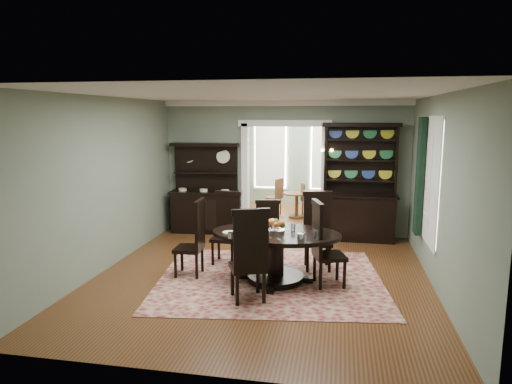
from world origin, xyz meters
TOP-DOWN VIEW (x-y plane):
  - room at (0.00, 0.04)m, footprint 5.51×6.01m
  - parlor at (0.00, 5.53)m, footprint 3.51×3.50m
  - doorway_trim at (0.00, 3.00)m, footprint 2.08×0.25m
  - right_window at (2.69, 0.93)m, footprint 0.15×1.47m
  - wall_sconce at (0.95, 2.85)m, footprint 0.27×0.21m
  - rug at (0.16, -0.08)m, footprint 4.00×3.54m
  - dining_table at (0.26, -0.14)m, footprint 2.13×2.00m
  - centerpiece at (0.26, -0.18)m, footprint 1.55×1.00m
  - chair_far_left at (-0.76, 0.70)m, footprint 0.51×0.48m
  - chair_far_mid at (-0.00, 0.66)m, footprint 0.50×0.49m
  - chair_far_right at (0.88, 0.69)m, footprint 0.57×0.55m
  - chair_end_left at (-1.10, -0.13)m, footprint 0.48×0.51m
  - chair_end_right at (1.02, -0.22)m, footprint 0.61×0.63m
  - chair_near at (0.02, -1.09)m, footprint 0.67×0.66m
  - sideboard at (-1.81, 2.76)m, footprint 1.60×0.67m
  - welsh_dresser at (1.66, 2.73)m, footprint 1.62×0.60m
  - parlor_table at (0.14, 4.60)m, footprint 0.72×0.72m
  - parlor_chair_left at (-0.45, 4.77)m, footprint 0.48×0.48m
  - parlor_chair_right at (0.40, 4.61)m, footprint 0.44×0.43m

SIDE VIEW (x-z plane):
  - rug at x=0.16m, z-range 0.00..0.01m
  - parlor_table at x=0.14m, z-range 0.10..0.77m
  - parlor_chair_right at x=0.40m, z-range 0.03..0.96m
  - parlor_chair_left at x=-0.45m, z-range 0.04..1.04m
  - dining_table at x=0.26m, z-range 0.16..0.98m
  - chair_far_mid at x=0.00m, z-range 0.03..1.21m
  - chair_end_left at x=-1.10m, z-range 0.03..1.34m
  - chair_far_left at x=-0.76m, z-range 0.03..1.34m
  - chair_far_right at x=0.88m, z-range 0.03..1.39m
  - sideboard at x=-1.81m, z-range -0.31..1.75m
  - chair_end_right at x=1.02m, z-range 0.03..1.40m
  - chair_near at x=0.02m, z-range 0.04..1.44m
  - centerpiece at x=0.26m, z-range 0.77..1.02m
  - welsh_dresser at x=1.66m, z-range -0.35..2.18m
  - parlor at x=0.00m, z-range 0.01..3.02m
  - room at x=0.00m, z-range 0.07..3.08m
  - right_window at x=2.69m, z-range 0.54..2.66m
  - doorway_trim at x=0.00m, z-range 0.33..2.90m
  - wall_sconce at x=0.95m, z-range 1.79..1.99m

